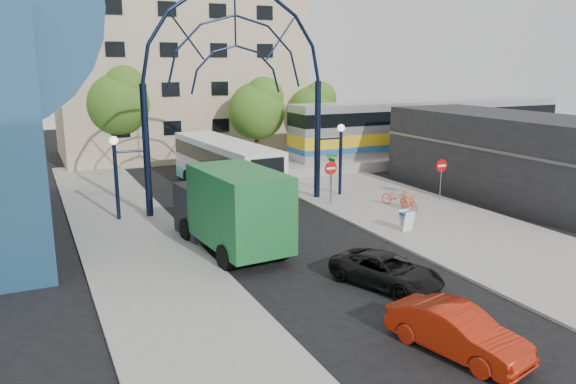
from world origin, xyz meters
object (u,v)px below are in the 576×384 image
tree_north_c (314,108)px  tree_north_b (118,100)px  street_name_sign (332,168)px  tree_north_a (258,108)px  train_car (432,126)px  city_bus (225,166)px  black_suv (387,271)px  red_sedan (457,331)px  green_truck (230,209)px  sandwich_board (407,218)px  bike_near_a (396,197)px  bike_near_b (409,201)px  do_not_enter_sign (441,170)px  stop_sign (331,172)px  gateway_arch (236,52)px

tree_north_c → tree_north_b: bearing=172.9°
street_name_sign → tree_north_a: 13.59m
street_name_sign → train_car: (14.80, 9.40, 0.77)m
street_name_sign → tree_north_b: size_ratio=0.35×
city_bus → black_suv: size_ratio=2.81×
tree_north_a → red_sedan: (-6.28, -29.97, -3.93)m
tree_north_b → tree_north_c: tree_north_b is taller
street_name_sign → red_sedan: bearing=-107.9°
tree_north_c → green_truck: size_ratio=0.87×
street_name_sign → sandwich_board: street_name_sign is taller
city_bus → bike_near_a: 10.87m
black_suv → bike_near_b: size_ratio=2.62×
bike_near_a → do_not_enter_sign: bearing=-31.2°
tree_north_c → green_truck: tree_north_c is taller
do_not_enter_sign → train_car: size_ratio=0.10×
stop_sign → tree_north_b: bearing=115.8°
city_bus → gateway_arch: bearing=-102.2°
black_suv → red_sedan: size_ratio=1.04×
stop_sign → street_name_sign: 0.74m
city_bus → red_sedan: (-0.74, -22.04, -1.02)m
street_name_sign → gateway_arch: bearing=164.9°
street_name_sign → tree_north_c: bearing=65.7°
stop_sign → train_car: size_ratio=0.10×
stop_sign → tree_north_b: tree_north_b is taller
stop_sign → green_truck: bearing=-148.3°
tree_north_a → bike_near_b: bearing=-83.4°
train_car → green_truck: 27.23m
do_not_enter_sign → bike_near_a: 3.24m
tree_north_a → gateway_arch: bearing=-117.2°
bike_near_b → tree_north_a: bearing=97.1°
green_truck → red_sedan: (2.71, -11.31, -1.17)m
sandwich_board → black_suv: bearing=-132.7°
street_name_sign → black_suv: (-4.30, -11.72, -1.54)m
gateway_arch → tree_north_c: 18.95m
city_bus → red_sedan: bearing=-95.8°
do_not_enter_sign → city_bus: bearing=142.5°
sandwich_board → green_truck: green_truck is taller
do_not_enter_sign → tree_north_a: tree_north_a is taller
tree_north_c → bike_near_a: 18.55m
gateway_arch → sandwich_board: size_ratio=13.80×
tree_north_a → tree_north_c: 6.33m
street_name_sign → tree_north_c: tree_north_c is taller
gateway_arch → red_sedan: size_ratio=3.31×
street_name_sign → green_truck: 9.68m
bike_near_b → red_sedan: bearing=-121.6°
bike_near_a → train_car: bearing=17.5°
stop_sign → tree_north_a: 14.23m
train_car → green_truck: bearing=-147.2°
do_not_enter_sign → stop_sign: bearing=162.1°
gateway_arch → do_not_enter_sign: (11.00, -4.00, -6.58)m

